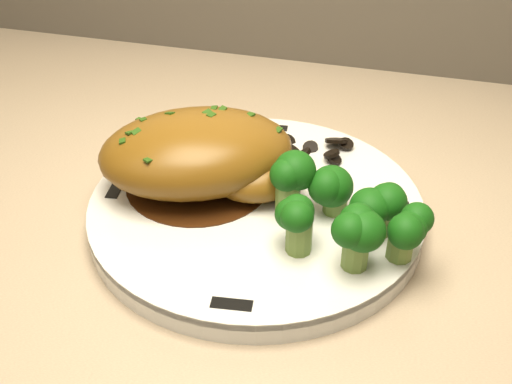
# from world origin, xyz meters

# --- Properties ---
(plate) EXTENTS (0.33, 0.33, 0.02)m
(plate) POSITION_xyz_m (0.64, 1.63, 0.87)
(plate) COLOR silver
(plate) RESTS_ON counter
(rim_accent_0) EXTENTS (0.01, 0.03, 0.00)m
(rim_accent_0) POSITION_xyz_m (0.77, 1.65, 0.88)
(rim_accent_0) COLOR black
(rim_accent_0) RESTS_ON plate
(rim_accent_1) EXTENTS (0.03, 0.01, 0.00)m
(rim_accent_1) POSITION_xyz_m (0.62, 1.76, 0.88)
(rim_accent_1) COLOR black
(rim_accent_1) RESTS_ON plate
(rim_accent_2) EXTENTS (0.01, 0.03, 0.00)m
(rim_accent_2) POSITION_xyz_m (0.51, 1.61, 0.88)
(rim_accent_2) COLOR black
(rim_accent_2) RESTS_ON plate
(rim_accent_3) EXTENTS (0.03, 0.01, 0.00)m
(rim_accent_3) POSITION_xyz_m (0.65, 1.50, 0.88)
(rim_accent_3) COLOR black
(rim_accent_3) RESTS_ON plate
(gravy_pool) EXTENTS (0.13, 0.13, 0.00)m
(gravy_pool) POSITION_xyz_m (0.58, 1.64, 0.88)
(gravy_pool) COLOR #341909
(gravy_pool) RESTS_ON plate
(chicken_breast) EXTENTS (0.21, 0.18, 0.07)m
(chicken_breast) POSITION_xyz_m (0.59, 1.64, 0.91)
(chicken_breast) COLOR brown
(chicken_breast) RESTS_ON plate
(mushroom_pile) EXTENTS (0.09, 0.07, 0.03)m
(mushroom_pile) POSITION_xyz_m (0.66, 1.70, 0.88)
(mushroom_pile) COLOR black
(mushroom_pile) RESTS_ON plate
(broccoli_florets) EXTENTS (0.13, 0.10, 0.05)m
(broccoli_florets) POSITION_xyz_m (0.72, 1.60, 0.90)
(broccoli_florets) COLOR olive
(broccoli_florets) RESTS_ON plate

